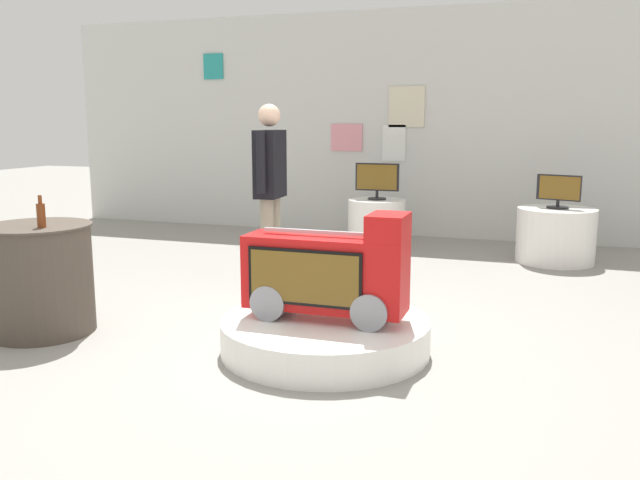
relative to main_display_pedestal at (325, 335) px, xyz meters
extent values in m
plane|color=gray|center=(-0.29, -0.02, -0.11)|extent=(30.00, 30.00, 0.00)
cube|color=silver|center=(-0.29, 4.85, 1.40)|extent=(10.61, 0.10, 3.03)
cube|color=beige|center=(-0.43, 4.79, 1.64)|extent=(0.48, 0.02, 0.54)
cube|color=teal|center=(-3.31, 4.79, 2.23)|extent=(0.31, 0.02, 0.36)
cube|color=pink|center=(-1.27, 4.79, 1.22)|extent=(0.45, 0.02, 0.37)
cube|color=white|center=(-0.59, 4.79, 1.15)|extent=(0.32, 0.02, 0.49)
cylinder|color=white|center=(0.00, 0.00, 0.00)|extent=(1.44, 1.44, 0.23)
cylinder|color=gray|center=(-0.35, 0.00, 0.24)|extent=(0.25, 0.39, 0.25)
cylinder|color=gray|center=(0.35, 0.00, 0.24)|extent=(0.25, 0.39, 0.25)
cube|color=red|center=(0.00, 0.00, 0.44)|extent=(1.10, 0.34, 0.50)
cube|color=red|center=(0.43, 0.00, 0.77)|extent=(0.24, 0.34, 0.17)
cube|color=black|center=(-0.09, -0.18, 0.44)|extent=(0.79, 0.02, 0.38)
cube|color=brown|center=(-0.09, -0.18, 0.44)|extent=(0.75, 0.02, 0.34)
cube|color=#B2B2B7|center=(0.00, 0.00, 0.72)|extent=(0.88, 0.03, 0.02)
cylinder|color=white|center=(1.53, 3.60, 0.19)|extent=(0.85, 0.85, 0.61)
cylinder|color=black|center=(1.53, 3.60, 0.50)|extent=(0.24, 0.24, 0.02)
cylinder|color=black|center=(1.53, 3.60, 0.55)|extent=(0.04, 0.04, 0.07)
cube|color=black|center=(1.53, 3.60, 0.73)|extent=(0.47, 0.19, 0.28)
cube|color=brown|center=(1.54, 3.58, 0.73)|extent=(0.42, 0.15, 0.25)
cylinder|color=white|center=(-0.57, 3.78, 0.19)|extent=(0.71, 0.71, 0.61)
cylinder|color=black|center=(-0.57, 3.78, 0.50)|extent=(0.23, 0.23, 0.02)
cylinder|color=black|center=(-0.57, 3.78, 0.56)|extent=(0.04, 0.04, 0.09)
cube|color=black|center=(-0.57, 3.78, 0.77)|extent=(0.54, 0.05, 0.34)
cube|color=brown|center=(-0.57, 3.75, 0.77)|extent=(0.50, 0.02, 0.31)
cylinder|color=#4C4238|center=(-2.14, -0.28, 0.29)|extent=(0.76, 0.76, 0.82)
cylinder|color=#4C4238|center=(-2.14, -0.28, 0.69)|extent=(0.79, 0.79, 0.02)
cylinder|color=brown|center=(-2.01, -0.37, 0.79)|extent=(0.06, 0.06, 0.17)
cylinder|color=brown|center=(-2.01, -0.37, 0.90)|extent=(0.03, 0.03, 0.06)
cylinder|color=gray|center=(-0.97, 1.27, 0.33)|extent=(0.12, 0.12, 0.88)
cylinder|color=gray|center=(-0.99, 1.47, 0.33)|extent=(0.12, 0.12, 0.88)
cube|color=black|center=(-0.98, 1.37, 1.07)|extent=(0.23, 0.39, 0.60)
sphere|color=beige|center=(-0.98, 1.37, 1.50)|extent=(0.20, 0.20, 0.20)
cylinder|color=black|center=(-0.96, 1.13, 1.10)|extent=(0.08, 0.08, 0.54)
cylinder|color=black|center=(-1.00, 1.61, 1.10)|extent=(0.08, 0.08, 0.54)
camera|label=1|loc=(1.37, -4.15, 1.46)|focal=37.20mm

